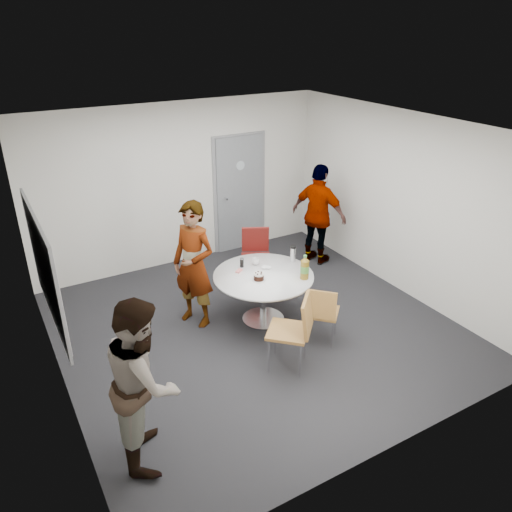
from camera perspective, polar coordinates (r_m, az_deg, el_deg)
floor at (r=6.92m, az=-0.04°, el=-8.21°), size 5.00×5.00×0.00m
ceiling at (r=5.86m, az=-0.04°, el=14.30°), size 5.00×5.00×0.00m
wall_back at (r=8.39m, az=-8.67°, el=7.98°), size 5.00×0.00×5.00m
wall_left at (r=5.59m, az=-22.90°, el=-3.17°), size 0.00×5.00×5.00m
wall_right at (r=7.74m, az=16.30°, el=5.71°), size 0.00×5.00×5.00m
wall_front at (r=4.54m, az=16.10°, el=-8.93°), size 5.00×0.00×5.00m
door at (r=8.91m, az=-1.89°, el=7.11°), size 1.02×0.17×2.12m
whiteboard at (r=5.72m, az=-23.00°, el=-1.36°), size 0.04×1.90×1.25m
table at (r=6.79m, az=1.18°, el=-2.81°), size 1.36×1.36×1.05m
chair_near_left at (r=5.91m, az=4.65°, el=-7.90°), size 0.68×0.67×0.97m
chair_near_right at (r=6.42m, az=7.57°, el=-6.16°), size 0.57×0.57×0.82m
chair_far at (r=7.75m, az=-0.03°, el=0.57°), size 0.60×0.62×0.93m
person_main at (r=6.68m, az=-7.13°, el=-1.00°), size 0.67×0.76×1.76m
person_left at (r=4.81m, az=-12.69°, el=-13.71°), size 0.88×0.99×1.71m
person_right at (r=8.44m, az=7.18°, el=4.66°), size 0.78×1.10×1.73m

